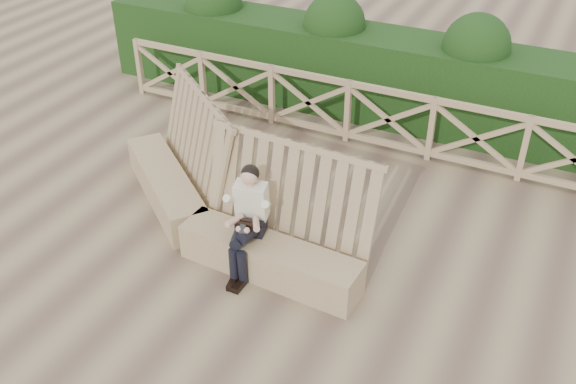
% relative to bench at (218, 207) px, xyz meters
% --- Properties ---
extents(ground, '(60.00, 60.00, 0.00)m').
position_rel_bench_xyz_m(ground, '(1.30, -0.31, -0.41)').
color(ground, brown).
rests_on(ground, ground).
extents(bench, '(4.42, 2.24, 1.62)m').
position_rel_bench_xyz_m(bench, '(0.00, 0.00, 0.00)').
color(bench, olive).
rests_on(bench, ground).
extents(woman, '(0.45, 0.87, 1.43)m').
position_rel_bench_xyz_m(woman, '(0.73, -0.44, 0.37)').
color(woman, black).
rests_on(woman, ground).
extents(guardrail, '(10.10, 0.09, 1.10)m').
position_rel_bench_xyz_m(guardrail, '(1.30, 3.19, 0.14)').
color(guardrail, '#937C55').
rests_on(guardrail, ground).
extents(hedge, '(12.00, 1.20, 1.50)m').
position_rel_bench_xyz_m(hedge, '(1.30, 4.39, 0.34)').
color(hedge, black).
rests_on(hedge, ground).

